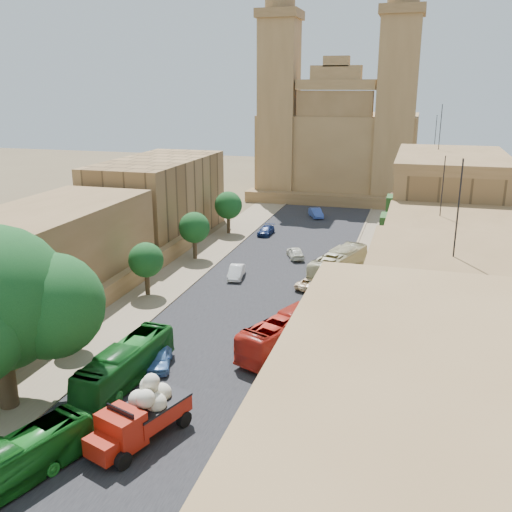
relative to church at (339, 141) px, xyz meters
The scene contains 32 objects.
ground 79.19m from the church, 90.00° to the right, with size 260.00×260.00×0.00m, color brown.
road_surface 49.54m from the church, 90.00° to the right, with size 14.00×140.00×0.01m, color black.
sidewalk_east 50.44m from the church, 78.94° to the right, with size 5.00×140.00×0.01m, color #7F6D53.
sidewalk_west 50.44m from the church, 101.06° to the right, with size 5.00×140.00×0.01m, color #7F6D53.
kerb_east 50.02m from the church, 81.81° to the right, with size 0.25×140.00×0.12m, color #7F6D53.
kerb_west 50.02m from the church, 98.19° to the right, with size 0.25×140.00×0.12m, color #7F6D53.
townhouse_a 83.22m from the church, 78.94° to the right, with size 9.00×14.00×16.40m.
townhouse_b 69.58m from the church, 76.73° to the right, with size 9.00×14.00×14.90m.
townhouse_c 56.00m from the church, 73.43° to the right, with size 9.00×14.00×17.40m.
townhouse_d 42.84m from the church, 68.07° to the right, with size 9.00×14.00×15.90m.
west_wall 60.55m from the church, 102.04° to the right, with size 1.00×40.00×1.80m, color olive.
west_building_low 63.45m from the church, 106.54° to the right, with size 10.00×28.00×8.40m, color brown.
west_building_mid 39.27m from the church, 117.48° to the right, with size 10.00×22.00×10.00m, color olive.
church is the anchor object (origin of this frame).
street_tree_a 67.69m from the church, 98.54° to the right, with size 2.75×2.75×4.23m.
street_tree_b 55.86m from the church, 100.38° to the right, with size 3.26×3.26×5.01m.
street_tree_c 44.17m from the church, 103.21° to the right, with size 3.48×3.48×5.35m.
street_tree_d 32.72m from the church, 108.09° to the right, with size 3.62×3.62×5.57m.
red_truck 76.02m from the church, 90.06° to the right, with size 4.20×6.59×3.64m.
olive_pickup 58.27m from the church, 83.52° to the right, with size 2.53×4.39×1.70m.
bus_green_south 81.47m from the church, 93.11° to the right, with size 2.07×8.86×2.47m, color #15651C.
bus_green_north 70.58m from the church, 93.27° to the right, with size 2.19×9.35×2.60m, color #186621.
bus_red_east 62.99m from the church, 84.99° to the right, with size 2.43×10.37×2.89m, color red.
bus_cream_east 45.88m from the church, 81.72° to the right, with size 2.33×9.96×2.77m, color beige.
car_blue_a 68.09m from the church, 92.38° to the right, with size 1.57×3.90×1.33m, color #558ACE.
car_white_a 48.74m from the church, 94.13° to the right, with size 1.34×3.85×1.27m, color white.
car_cream 49.73m from the church, 84.76° to the right, with size 1.80×3.91×1.09m, color #FFE0B4.
car_dkblue 31.81m from the church, 99.43° to the right, with size 1.59×3.91×1.14m, color navy.
car_white_b 40.40m from the church, 88.70° to the right, with size 1.55×3.84×1.31m, color silver.
car_blue_b 20.25m from the church, 91.57° to the right, with size 1.43×4.11×1.36m, color #344FA4.
pedestrian_a 69.29m from the church, 82.73° to the right, with size 0.64×0.42×1.76m, color black.
pedestrian_c 62.85m from the church, 80.96° to the right, with size 1.15×0.48×1.96m, color #37373D.
Camera 1 is at (13.47, -21.57, 18.88)m, focal length 40.00 mm.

